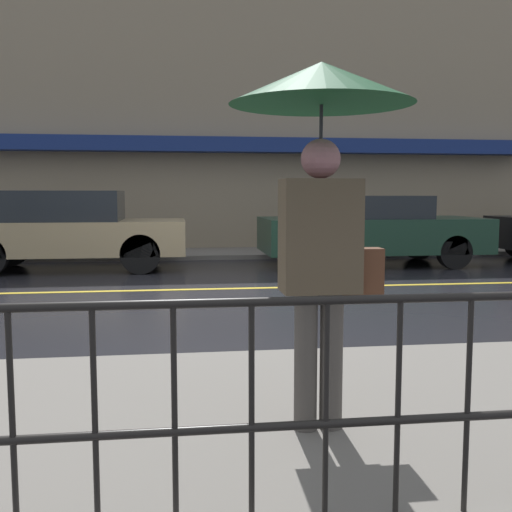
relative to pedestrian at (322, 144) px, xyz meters
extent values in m
plane|color=black|center=(-0.36, 5.70, -1.70)|extent=(80.00, 80.00, 0.00)
cube|color=slate|center=(-0.36, 0.26, -1.65)|extent=(28.00, 2.93, 0.10)
cube|color=slate|center=(-0.36, 10.63, -1.65)|extent=(28.00, 1.90, 0.10)
cube|color=gold|center=(-0.36, 5.70, -1.69)|extent=(25.20, 0.12, 0.01)
cube|color=gray|center=(-0.36, 11.73, 1.74)|extent=(28.00, 0.30, 6.88)
cube|color=navy|center=(-0.36, 11.30, 0.90)|extent=(16.80, 0.55, 0.35)
cylinder|color=black|center=(-0.36, -0.96, -0.69)|extent=(12.00, 0.04, 0.04)
cylinder|color=black|center=(-0.36, -0.96, -1.19)|extent=(12.00, 0.04, 0.04)
cylinder|color=black|center=(-1.41, -0.96, -1.14)|extent=(0.02, 0.02, 0.91)
cylinder|color=black|center=(-1.11, -0.96, -1.14)|extent=(0.02, 0.02, 0.91)
cylinder|color=black|center=(-0.81, -0.96, -1.14)|extent=(0.02, 0.02, 0.91)
cylinder|color=black|center=(-0.51, -0.96, -1.14)|extent=(0.02, 0.02, 0.91)
cylinder|color=black|center=(-0.21, -0.96, -1.14)|extent=(0.02, 0.02, 0.91)
cylinder|color=black|center=(0.09, -0.96, -1.14)|extent=(0.02, 0.02, 0.91)
cylinder|color=black|center=(0.39, -0.96, -1.14)|extent=(0.02, 0.02, 0.91)
cylinder|color=#4C4742|center=(-0.08, 0.00, -1.20)|extent=(0.13, 0.13, 0.79)
cylinder|color=#4C4742|center=(0.07, 0.00, -1.20)|extent=(0.13, 0.13, 0.79)
cube|color=brown|center=(-0.01, 0.00, -0.50)|extent=(0.43, 0.26, 0.62)
sphere|color=#B17276|center=(-0.01, 0.00, -0.08)|extent=(0.22, 0.22, 0.22)
cylinder|color=#262628|center=(-0.01, 0.00, -0.15)|extent=(0.02, 0.02, 0.71)
cone|color=#144723|center=(-0.01, 0.00, 0.32)|extent=(1.00, 1.00, 0.23)
cube|color=brown|center=(0.23, 0.00, -0.72)|extent=(0.24, 0.12, 0.30)
cube|color=tan|center=(-2.74, 8.38, -1.08)|extent=(4.23, 1.76, 0.63)
cube|color=#1E2328|center=(-2.91, 8.38, -0.49)|extent=(2.20, 1.62, 0.56)
cylinder|color=black|center=(-1.43, 9.15, -1.34)|extent=(0.71, 0.22, 0.71)
cylinder|color=black|center=(-1.43, 7.61, -1.34)|extent=(0.71, 0.22, 0.71)
cylinder|color=black|center=(-4.05, 9.15, -1.34)|extent=(0.71, 0.22, 0.71)
cube|color=#193828|center=(3.11, 8.38, -1.09)|extent=(4.38, 1.93, 0.68)
cube|color=#1E2328|center=(2.93, 8.38, -0.53)|extent=(2.28, 1.78, 0.44)
cylinder|color=black|center=(4.47, 9.24, -1.38)|extent=(0.65, 0.22, 0.65)
cylinder|color=black|center=(4.47, 7.52, -1.38)|extent=(0.65, 0.22, 0.65)
cylinder|color=black|center=(1.75, 9.24, -1.38)|extent=(0.65, 0.22, 0.65)
cylinder|color=black|center=(1.75, 7.52, -1.38)|extent=(0.65, 0.22, 0.65)
camera|label=1|loc=(-0.79, -3.21, -0.27)|focal=42.00mm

